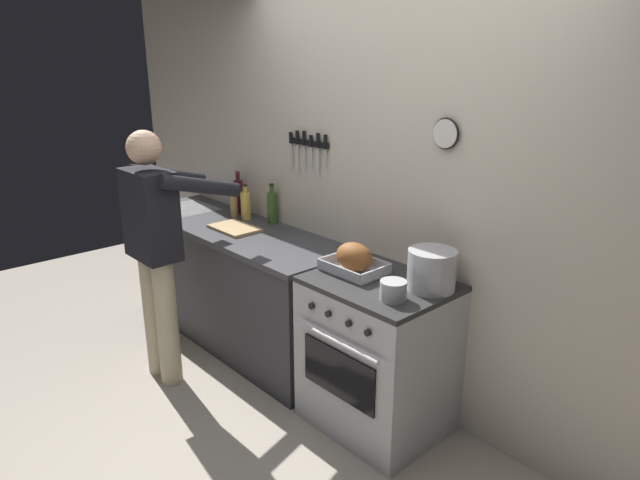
{
  "coord_description": "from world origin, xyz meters",
  "views": [
    {
      "loc": [
        2.1,
        -1.17,
        2.07
      ],
      "look_at": [
        -0.12,
        0.85,
        1.09
      ],
      "focal_mm": 31.46,
      "sensor_mm": 36.0,
      "label": 1
    }
  ],
  "objects_px": {
    "stock_pot": "(432,270)",
    "saucepan": "(393,290)",
    "stove": "(378,354)",
    "cutting_board": "(235,228)",
    "bottle_cooking_oil": "(246,205)",
    "bottle_olive_oil": "(272,207)",
    "bottle_wine_red": "(239,195)",
    "person_cook": "(156,243)",
    "roasting_pan": "(354,259)",
    "bottle_vinegar": "(234,205)"
  },
  "relations": [
    {
      "from": "stock_pot",
      "to": "saucepan",
      "type": "height_order",
      "value": "stock_pot"
    },
    {
      "from": "bottle_wine_red",
      "to": "person_cook",
      "type": "bearing_deg",
      "value": -65.97
    },
    {
      "from": "bottle_cooking_oil",
      "to": "bottle_vinegar",
      "type": "xyz_separation_m",
      "value": [
        -0.12,
        -0.03,
        -0.02
      ]
    },
    {
      "from": "stock_pot",
      "to": "bottle_cooking_oil",
      "type": "xyz_separation_m",
      "value": [
        -1.76,
        0.05,
        0.0
      ]
    },
    {
      "from": "roasting_pan",
      "to": "saucepan",
      "type": "distance_m",
      "value": 0.42
    },
    {
      "from": "saucepan",
      "to": "cutting_board",
      "type": "height_order",
      "value": "saucepan"
    },
    {
      "from": "roasting_pan",
      "to": "bottle_olive_oil",
      "type": "xyz_separation_m",
      "value": [
        -1.09,
        0.26,
        0.05
      ]
    },
    {
      "from": "bottle_wine_red",
      "to": "bottle_vinegar",
      "type": "bearing_deg",
      "value": -51.79
    },
    {
      "from": "stove",
      "to": "bottle_wine_red",
      "type": "bearing_deg",
      "value": 171.97
    },
    {
      "from": "person_cook",
      "to": "stock_pot",
      "type": "relative_size",
      "value": 6.48
    },
    {
      "from": "bottle_cooking_oil",
      "to": "bottle_olive_oil",
      "type": "distance_m",
      "value": 0.24
    },
    {
      "from": "stock_pot",
      "to": "bottle_cooking_oil",
      "type": "relative_size",
      "value": 0.95
    },
    {
      "from": "stove",
      "to": "bottle_olive_oil",
      "type": "distance_m",
      "value": 1.43
    },
    {
      "from": "bottle_cooking_oil",
      "to": "person_cook",
      "type": "bearing_deg",
      "value": -75.93
    },
    {
      "from": "stove",
      "to": "roasting_pan",
      "type": "distance_m",
      "value": 0.56
    },
    {
      "from": "person_cook",
      "to": "saucepan",
      "type": "height_order",
      "value": "person_cook"
    },
    {
      "from": "person_cook",
      "to": "roasting_pan",
      "type": "xyz_separation_m",
      "value": [
        1.11,
        0.66,
        0.03
      ]
    },
    {
      "from": "person_cook",
      "to": "stock_pot",
      "type": "bearing_deg",
      "value": -70.55
    },
    {
      "from": "stove",
      "to": "bottle_cooking_oil",
      "type": "height_order",
      "value": "bottle_cooking_oil"
    },
    {
      "from": "roasting_pan",
      "to": "stock_pot",
      "type": "relative_size",
      "value": 1.37
    },
    {
      "from": "stock_pot",
      "to": "bottle_cooking_oil",
      "type": "distance_m",
      "value": 1.76
    },
    {
      "from": "cutting_board",
      "to": "bottle_cooking_oil",
      "type": "distance_m",
      "value": 0.29
    },
    {
      "from": "stock_pot",
      "to": "bottle_olive_oil",
      "type": "xyz_separation_m",
      "value": [
        -1.54,
        0.13,
        0.02
      ]
    },
    {
      "from": "cutting_board",
      "to": "bottle_wine_red",
      "type": "bearing_deg",
      "value": 141.42
    },
    {
      "from": "stove",
      "to": "cutting_board",
      "type": "relative_size",
      "value": 2.5
    },
    {
      "from": "saucepan",
      "to": "bottle_vinegar",
      "type": "xyz_separation_m",
      "value": [
        -1.83,
        0.27,
        0.04
      ]
    },
    {
      "from": "cutting_board",
      "to": "bottle_olive_oil",
      "type": "bearing_deg",
      "value": 78.69
    },
    {
      "from": "roasting_pan",
      "to": "cutting_board",
      "type": "height_order",
      "value": "roasting_pan"
    },
    {
      "from": "stove",
      "to": "bottle_olive_oil",
      "type": "xyz_separation_m",
      "value": [
        -1.29,
        0.25,
        0.57
      ]
    },
    {
      "from": "stock_pot",
      "to": "saucepan",
      "type": "relative_size",
      "value": 1.87
    },
    {
      "from": "roasting_pan",
      "to": "saucepan",
      "type": "relative_size",
      "value": 2.56
    },
    {
      "from": "person_cook",
      "to": "stock_pot",
      "type": "distance_m",
      "value": 1.74
    },
    {
      "from": "roasting_pan",
      "to": "stock_pot",
      "type": "xyz_separation_m",
      "value": [
        0.44,
        0.13,
        0.03
      ]
    },
    {
      "from": "stove",
      "to": "bottle_vinegar",
      "type": "bearing_deg",
      "value": 175.03
    },
    {
      "from": "bottle_vinegar",
      "to": "stock_pot",
      "type": "bearing_deg",
      "value": -0.63
    },
    {
      "from": "person_cook",
      "to": "bottle_vinegar",
      "type": "bearing_deg",
      "value": 14.56
    },
    {
      "from": "bottle_olive_oil",
      "to": "stock_pot",
      "type": "bearing_deg",
      "value": -4.84
    },
    {
      "from": "cutting_board",
      "to": "bottle_wine_red",
      "type": "xyz_separation_m",
      "value": [
        -0.36,
        0.28,
        0.13
      ]
    },
    {
      "from": "bottle_cooking_oil",
      "to": "bottle_wine_red",
      "type": "height_order",
      "value": "bottle_wine_red"
    },
    {
      "from": "person_cook",
      "to": "stove",
      "type": "bearing_deg",
      "value": -70.39
    },
    {
      "from": "saucepan",
      "to": "bottle_vinegar",
      "type": "height_order",
      "value": "bottle_vinegar"
    },
    {
      "from": "bottle_wine_red",
      "to": "bottle_olive_oil",
      "type": "height_order",
      "value": "bottle_wine_red"
    },
    {
      "from": "bottle_olive_oil",
      "to": "bottle_vinegar",
      "type": "distance_m",
      "value": 0.36
    },
    {
      "from": "stove",
      "to": "bottle_wine_red",
      "type": "distance_m",
      "value": 1.82
    },
    {
      "from": "roasting_pan",
      "to": "saucepan",
      "type": "height_order",
      "value": "roasting_pan"
    },
    {
      "from": "bottle_vinegar",
      "to": "bottle_cooking_oil",
      "type": "bearing_deg",
      "value": 14.58
    },
    {
      "from": "saucepan",
      "to": "stove",
      "type": "bearing_deg",
      "value": 146.96
    },
    {
      "from": "stove",
      "to": "bottle_wine_red",
      "type": "relative_size",
      "value": 2.74
    },
    {
      "from": "person_cook",
      "to": "cutting_board",
      "type": "distance_m",
      "value": 0.62
    },
    {
      "from": "bottle_cooking_oil",
      "to": "bottle_wine_red",
      "type": "relative_size",
      "value": 0.82
    }
  ]
}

